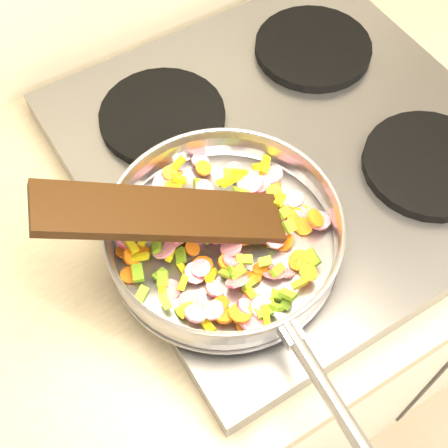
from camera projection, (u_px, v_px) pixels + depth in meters
cooktop at (290, 152)px, 0.94m from camera, size 0.60×0.60×0.04m
grate_fl at (266, 255)px, 0.81m from camera, size 0.19×0.19×0.02m
grate_fr at (429, 164)px, 0.89m from camera, size 0.19×0.19×0.02m
grate_bl at (162, 116)px, 0.94m from camera, size 0.19×0.19×0.02m
grate_br at (313, 48)px, 1.01m from camera, size 0.19×0.19×0.02m
saute_pan at (225, 234)px, 0.78m from camera, size 0.34×0.51×0.06m
vegetable_heap at (223, 237)px, 0.79m from camera, size 0.28×0.28×0.05m
wooden_spatula at (164, 214)px, 0.74m from camera, size 0.30×0.17×0.13m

